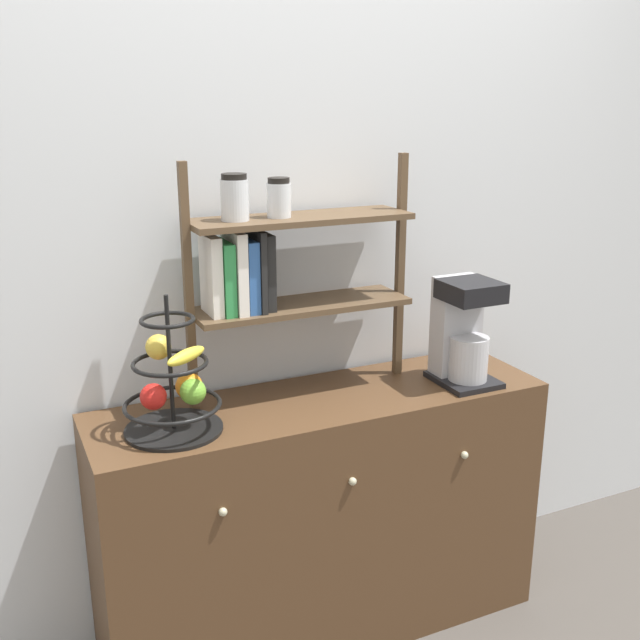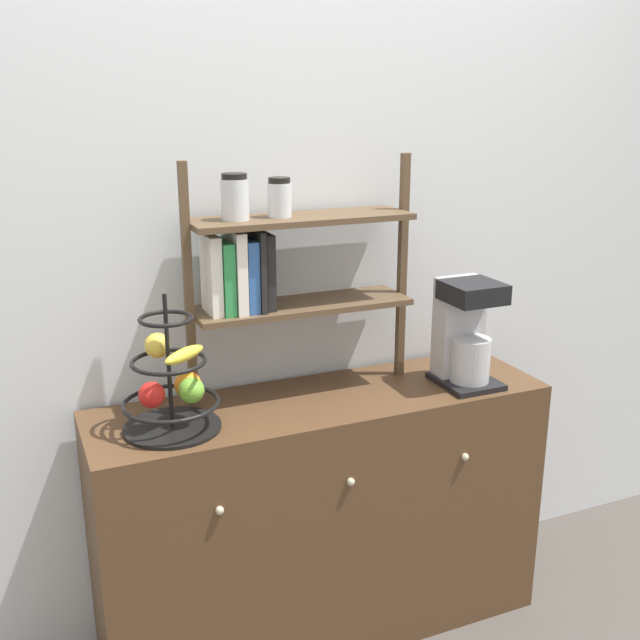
# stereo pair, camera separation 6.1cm
# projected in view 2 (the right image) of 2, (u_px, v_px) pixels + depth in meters

# --- Properties ---
(wall_back) EXTENTS (7.00, 0.05, 2.60)m
(wall_back) POSITION_uv_depth(u_px,v_px,m) (292.00, 230.00, 2.36)
(wall_back) COLOR silver
(wall_back) RESTS_ON ground_plane
(sideboard) EXTENTS (1.42, 0.42, 0.82)m
(sideboard) POSITION_uv_depth(u_px,v_px,m) (322.00, 517.00, 2.40)
(sideboard) COLOR #4C331E
(sideboard) RESTS_ON ground_plane
(coffee_maker) EXTENTS (0.18, 0.21, 0.34)m
(coffee_maker) POSITION_uv_depth(u_px,v_px,m) (465.00, 332.00, 2.37)
(coffee_maker) COLOR black
(coffee_maker) RESTS_ON sideboard
(fruit_stand) EXTENTS (0.27, 0.27, 0.39)m
(fruit_stand) POSITION_uv_depth(u_px,v_px,m) (172.00, 386.00, 2.04)
(fruit_stand) COLOR black
(fruit_stand) RESTS_ON sideboard
(shelf_hutch) EXTENTS (0.72, 0.20, 0.72)m
(shelf_hutch) POSITION_uv_depth(u_px,v_px,m) (269.00, 261.00, 2.20)
(shelf_hutch) COLOR brown
(shelf_hutch) RESTS_ON sideboard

